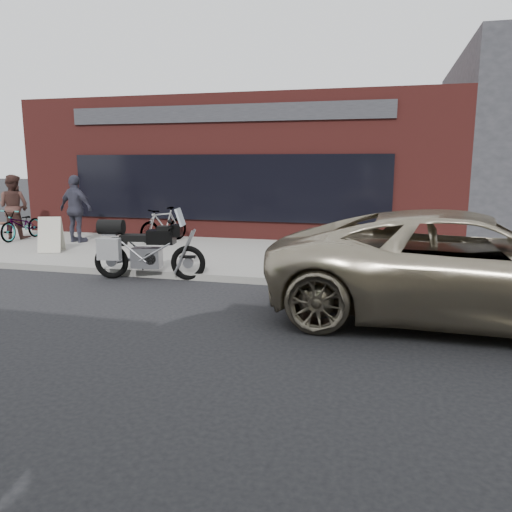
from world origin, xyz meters
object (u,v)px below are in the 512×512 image
Objects in this scene: motorcycle at (141,249)px; sandwich_sign at (51,234)px; minivan at (468,267)px; cafe_patron_right at (76,209)px; cafe_patron_left at (14,207)px; bicycle_rear at (164,225)px; bicycle_front at (22,224)px.

motorcycle is 2.63× the size of sandwich_sign.
cafe_patron_right is (-10.03, 4.53, 0.27)m from minivan.
cafe_patron_left reaches higher than minivan.
minivan is 11.01m from cafe_patron_right.
bicycle_rear is 0.87× the size of cafe_patron_left.
bicycle_rear is 2.58m from cafe_patron_right.
bicycle_front reaches higher than sandwich_sign.
sandwich_sign is at bearing 74.06° from minivan.
bicycle_rear reaches higher than bicycle_front.
sandwich_sign is 0.47× the size of cafe_patron_right.
cafe_patron_right reaches higher than sandwich_sign.
cafe_patron_right reaches higher than cafe_patron_left.
cafe_patron_right reaches higher than bicycle_front.
bicycle_rear is at bearing -153.41° from cafe_patron_right.
cafe_patron_left is (-4.72, -0.52, 0.47)m from bicycle_rear.
cafe_patron_left is at bearing 126.94° from sandwich_sign.
cafe_patron_right is at bearing -137.00° from bicycle_rear.
bicycle_rear is at bearing 8.27° from bicycle_front.
motorcycle is at bearing -44.34° from bicycle_rear.
bicycle_front is 0.66m from cafe_patron_left.
cafe_patron_right reaches higher than bicycle_rear.
motorcycle reaches higher than bicycle_front.
bicycle_front is at bearing 10.88° from cafe_patron_right.
sandwich_sign is at bearing 143.41° from cafe_patron_left.
cafe_patron_right reaches higher than motorcycle.
motorcycle is 4.19m from bicycle_rear.
cafe_patron_left is (-2.56, 1.74, 0.52)m from sandwich_sign.
sandwich_sign is (-3.48, 1.71, -0.05)m from motorcycle.
minivan is at bearing 156.76° from cafe_patron_left.
bicycle_front is at bearing 125.37° from sandwich_sign.
minivan is at bearing -35.70° from sandwich_sign.
cafe_patron_right is at bearing -0.70° from bicycle_front.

